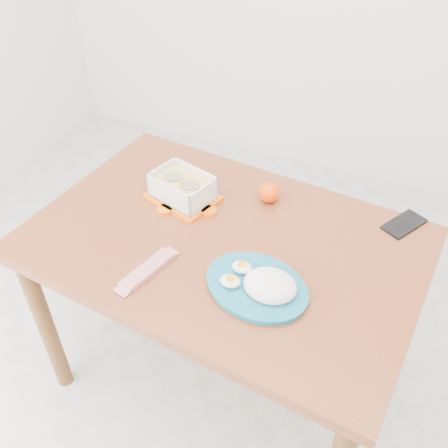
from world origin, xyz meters
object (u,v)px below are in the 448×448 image
at_px(food_container, 182,188).
at_px(orange_fruit, 269,192).
at_px(smartphone, 404,224).
at_px(rice_plate, 261,284).
at_px(dining_table, 224,261).

distance_m(food_container, orange_fruit, 0.29).
xyz_separation_m(food_container, orange_fruit, (0.27, 0.11, -0.01)).
relative_size(food_container, smartphone, 1.76).
bearing_deg(smartphone, orange_fruit, -143.81).
distance_m(orange_fruit, smartphone, 0.45).
xyz_separation_m(orange_fruit, rice_plate, (0.12, -0.39, -0.01)).
bearing_deg(food_container, smartphone, 28.75).
relative_size(dining_table, smartphone, 8.65).
relative_size(orange_fruit, smartphone, 0.47).
bearing_deg(food_container, orange_fruit, 37.61).
distance_m(orange_fruit, rice_plate, 0.41).
xyz_separation_m(orange_fruit, smartphone, (0.44, 0.05, -0.03)).
bearing_deg(dining_table, food_container, 154.43).
height_order(rice_plate, smartphone, rice_plate).
relative_size(orange_fruit, rice_plate, 0.19).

